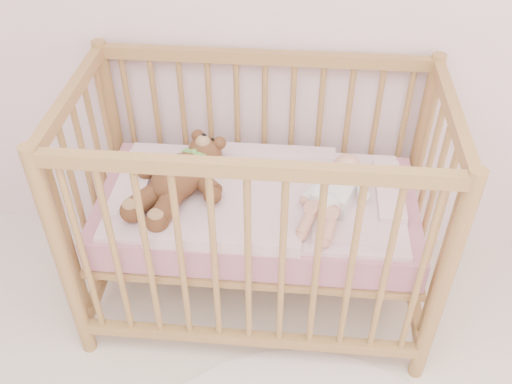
# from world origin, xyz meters

# --- Properties ---
(crib) EXTENTS (1.36, 0.76, 1.00)m
(crib) POSITION_xyz_m (-0.02, 1.60, 0.50)
(crib) COLOR #B5824C
(crib) RESTS_ON floor
(mattress) EXTENTS (1.22, 0.62, 0.13)m
(mattress) POSITION_xyz_m (-0.02, 1.60, 0.49)
(mattress) COLOR #C67C92
(mattress) RESTS_ON crib
(blanket) EXTENTS (1.10, 0.58, 0.06)m
(blanket) POSITION_xyz_m (-0.02, 1.60, 0.56)
(blanket) COLOR pink
(blanket) RESTS_ON mattress
(baby) EXTENTS (0.38, 0.55, 0.12)m
(baby) POSITION_xyz_m (0.27, 1.58, 0.64)
(baby) COLOR silver
(baby) RESTS_ON blanket
(teddy_bear) EXTENTS (0.57, 0.65, 0.15)m
(teddy_bear) POSITION_xyz_m (-0.32, 1.58, 0.65)
(teddy_bear) COLOR brown
(teddy_bear) RESTS_ON blanket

